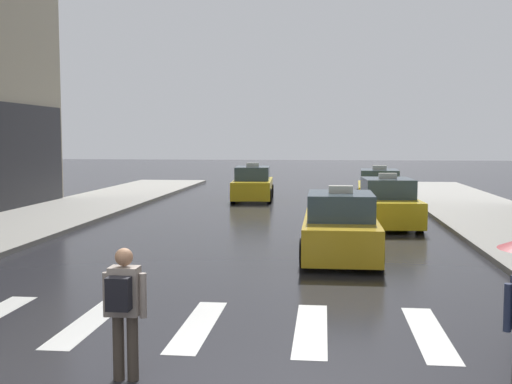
{
  "coord_description": "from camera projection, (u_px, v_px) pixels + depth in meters",
  "views": [
    {
      "loc": [
        1.98,
        -6.56,
        2.98
      ],
      "look_at": [
        0.38,
        8.0,
        1.72
      ],
      "focal_mm": 43.73,
      "sensor_mm": 36.0,
      "label": 1
    }
  ],
  "objects": [
    {
      "name": "taxi_second",
      "position": [
        387.0,
        204.0,
        21.33
      ],
      "size": [
        2.12,
        4.62,
        1.8
      ],
      "color": "yellow",
      "rests_on": "ground"
    },
    {
      "name": "pedestrian_with_backpack",
      "position": [
        124.0,
        304.0,
        7.58
      ],
      "size": [
        0.55,
        0.43,
        1.65
      ],
      "color": "#473D33",
      "rests_on": "ground"
    },
    {
      "name": "crosswalk_markings",
      "position": [
        198.0,
        325.0,
        9.94
      ],
      "size": [
        11.3,
        2.8,
        0.01
      ],
      "color": "silver",
      "rests_on": "ground"
    },
    {
      "name": "taxi_lead",
      "position": [
        340.0,
        228.0,
        15.69
      ],
      "size": [
        1.94,
        4.54,
        1.8
      ],
      "color": "gold",
      "rests_on": "ground"
    },
    {
      "name": "taxi_fourth",
      "position": [
        253.0,
        185.0,
        30.19
      ],
      "size": [
        2.11,
        4.62,
        1.8
      ],
      "color": "yellow",
      "rests_on": "ground"
    },
    {
      "name": "taxi_third",
      "position": [
        379.0,
        190.0,
        27.33
      ],
      "size": [
        2.09,
        4.61,
        1.8
      ],
      "color": "yellow",
      "rests_on": "ground"
    }
  ]
}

